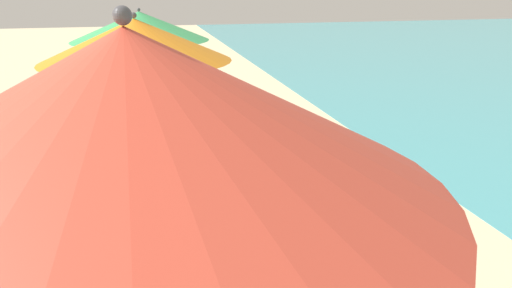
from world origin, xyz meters
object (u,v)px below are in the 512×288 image
object	(u,v)px
umbrella_second	(131,113)
lounger_farthest_shoreside	(197,116)
lounger_third_inland	(252,282)
lounger_farthest_inland	(186,155)
cooler_box	(123,119)
lounger_third_shoreside	(207,189)
umbrella_third	(136,40)
umbrella_farthest	(140,26)

from	to	relation	value
umbrella_second	lounger_farthest_shoreside	size ratio (longest dim) A/B	2.35
lounger_third_inland	lounger_farthest_inland	size ratio (longest dim) A/B	0.94
lounger_farthest_inland	cooler_box	size ratio (longest dim) A/B	2.50
umbrella_second	lounger_third_shoreside	world-z (taller)	umbrella_second
umbrella_third	lounger_farthest_inland	size ratio (longest dim) A/B	1.83
lounger_third_shoreside	lounger_farthest_inland	world-z (taller)	lounger_farthest_inland
umbrella_farthest	cooler_box	distance (m)	2.73
umbrella_third	lounger_third_inland	size ratio (longest dim) A/B	1.95
umbrella_second	cooler_box	distance (m)	9.17
umbrella_second	lounger_farthest_inland	distance (m)	6.46
umbrella_third	umbrella_farthest	distance (m)	3.76
umbrella_second	umbrella_farthest	xyz separation A→B (m)	(0.05, 7.21, -0.31)
umbrella_farthest	cooler_box	bearing A→B (deg)	107.83
umbrella_second	lounger_third_inland	xyz separation A→B (m)	(0.91, 2.19, -2.34)
umbrella_second	cooler_box	bearing A→B (deg)	93.08
lounger_third_inland	umbrella_farthest	size ratio (longest dim) A/B	0.54
lounger_third_shoreside	lounger_third_inland	xyz separation A→B (m)	(0.11, -2.33, 0.04)
lounger_third_shoreside	cooler_box	distance (m)	4.49
umbrella_third	umbrella_farthest	world-z (taller)	umbrella_third
lounger_third_shoreside	umbrella_farthest	size ratio (longest dim) A/B	0.60
umbrella_second	lounger_farthest_shoreside	xyz separation A→B (m)	(1.11, 8.27, -2.34)
lounger_third_inland	lounger_farthest_inland	bearing A→B (deg)	105.03
lounger_farthest_inland	lounger_third_shoreside	bearing A→B (deg)	-85.29
umbrella_third	umbrella_farthest	bearing A→B (deg)	89.22
umbrella_farthest	lounger_farthest_shoreside	xyz separation A→B (m)	(1.07, 1.07, -2.03)
lounger_third_inland	lounger_farthest_shoreside	distance (m)	6.09
lounger_farthest_inland	umbrella_second	bearing A→B (deg)	-97.59
lounger_farthest_shoreside	cooler_box	bearing A→B (deg)	156.69
umbrella_third	cooler_box	bearing A→B (deg)	94.99
umbrella_second	umbrella_third	world-z (taller)	umbrella_second
umbrella_third	umbrella_farthest	xyz separation A→B (m)	(0.05, 3.76, -0.16)
lounger_third_shoreside	umbrella_farthest	distance (m)	3.48
umbrella_third	lounger_third_inland	bearing A→B (deg)	-53.93
lounger_third_shoreside	umbrella_farthest	world-z (taller)	umbrella_farthest
cooler_box	lounger_third_inland	bearing A→B (deg)	-78.20
lounger_third_inland	cooler_box	world-z (taller)	lounger_third_inland
lounger_farthest_shoreside	lounger_farthest_inland	distance (m)	2.34
lounger_third_shoreside	lounger_farthest_inland	xyz separation A→B (m)	(-0.15, 1.45, 0.01)
umbrella_third	lounger_farthest_shoreside	xyz separation A→B (m)	(1.12, 4.82, -2.19)
lounger_farthest_shoreside	cooler_box	xyz separation A→B (m)	(-1.59, 0.55, -0.11)
lounger_third_inland	lounger_farthest_shoreside	size ratio (longest dim) A/B	1.12
umbrella_second	umbrella_farthest	distance (m)	7.21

